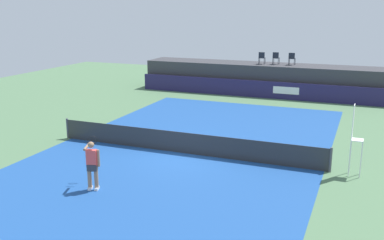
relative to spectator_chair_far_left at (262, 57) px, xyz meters
name	(u,v)px	position (x,y,z in m)	size (l,w,h in m)	color
ground_plane	(207,135)	(0.11, -11.98, -2.69)	(48.00, 48.00, 0.00)	#4C704C
court_inner	(184,153)	(0.11, -14.98, -2.69)	(12.00, 22.00, 0.00)	#1C478C
sponsor_wall	(258,89)	(0.12, -1.48, -2.09)	(18.00, 0.22, 1.20)	#231E4C
spectator_platform	(263,78)	(0.11, 0.32, -1.59)	(18.00, 2.80, 2.20)	#38383D
spectator_chair_far_left	(262,57)	(0.00, 0.00, 0.00)	(0.46, 0.46, 0.89)	#1E232D
spectator_chair_left	(276,58)	(0.98, 0.30, 0.00)	(0.44, 0.44, 0.89)	#1E232D
spectator_chair_center	(292,58)	(2.12, 0.37, 0.00)	(0.44, 0.44, 0.89)	#1E232D
umpire_chair	(355,135)	(7.10, -14.98, -1.11)	(0.45, 0.45, 2.76)	white
tennis_net	(184,143)	(0.11, -14.98, -2.22)	(12.40, 0.02, 0.95)	#2D2D2D
net_post_near	(67,128)	(-6.09, -14.98, -2.19)	(0.10, 0.10, 1.00)	#4C4C51
net_post_far	(331,160)	(6.31, -14.98, -2.19)	(0.10, 0.10, 1.00)	#4C4C51
tennis_player	(92,164)	(-1.29, -19.86, -1.73)	(0.93, 1.10, 1.77)	white
tennis_ball	(148,141)	(-2.14, -14.04, -2.66)	(0.07, 0.07, 0.07)	#D8EA33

